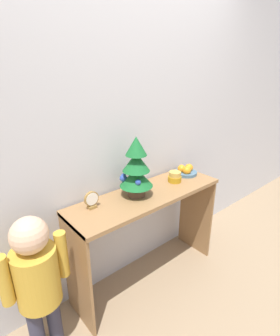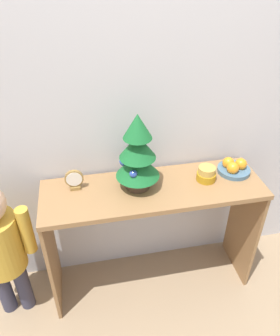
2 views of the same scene
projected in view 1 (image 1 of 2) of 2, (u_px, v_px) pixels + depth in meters
The scene contains 8 objects.
ground_plane at pixel (163, 290), 2.15m from camera, with size 12.00×12.00×0.00m, color #997F60.
back_wall at pixel (127, 132), 2.02m from camera, with size 7.00×0.05×2.50m, color silver.
console_table at pixel (147, 214), 2.07m from camera, with size 1.28×0.40×0.82m.
mini_tree at pixel (136, 168), 1.89m from camera, with size 0.25×0.25×0.46m.
fruit_bowl at pixel (186, 171), 2.34m from camera, with size 0.20×0.20×0.09m.
singing_bowl at pixel (175, 177), 2.19m from camera, with size 0.11×0.11×0.09m.
desk_clock at pixel (92, 200), 1.77m from camera, with size 0.10×0.04×0.12m.
child_figure at pixel (37, 275), 1.52m from camera, with size 0.40×0.26×0.97m.
Camera 1 is at (-1.20, -1.13, 1.72)m, focal length 28.00 mm.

